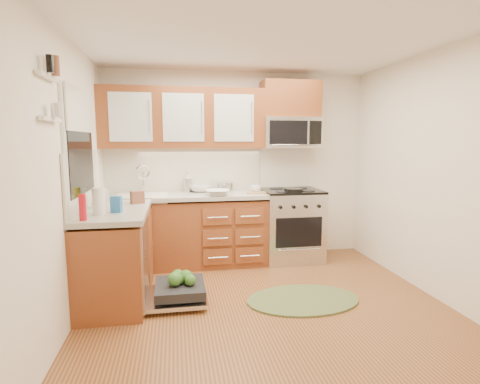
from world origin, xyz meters
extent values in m
plane|color=brown|center=(0.00, 0.00, 0.00)|extent=(3.50, 3.50, 0.00)
plane|color=white|center=(0.00, 0.00, 2.50)|extent=(3.50, 3.50, 0.00)
cube|color=white|center=(0.00, 1.75, 1.25)|extent=(3.50, 0.04, 2.50)
cube|color=white|center=(0.00, -1.75, 1.25)|extent=(3.50, 0.04, 2.50)
cube|color=white|center=(-1.75, 0.00, 1.25)|extent=(0.04, 3.50, 2.50)
cube|color=white|center=(1.75, 0.00, 1.25)|extent=(0.04, 3.50, 2.50)
cube|color=brown|center=(-0.73, 1.45, 0.42)|extent=(2.05, 0.60, 0.85)
cube|color=brown|center=(-1.45, 0.52, 0.42)|extent=(0.60, 1.25, 0.85)
cube|color=beige|center=(-0.72, 1.44, 0.90)|extent=(2.07, 0.64, 0.05)
cube|color=beige|center=(-1.44, 0.53, 0.90)|extent=(0.64, 1.27, 0.05)
cube|color=beige|center=(-0.73, 1.74, 1.21)|extent=(2.05, 0.02, 0.57)
cube|color=beige|center=(-1.74, 0.52, 1.21)|extent=(0.02, 1.25, 0.57)
cube|color=brown|center=(0.68, 1.57, 2.13)|extent=(0.76, 0.35, 0.47)
cube|color=white|center=(-1.71, 0.50, 1.88)|extent=(0.02, 0.96, 0.40)
cube|color=white|center=(-1.72, -0.35, 2.05)|extent=(0.04, 0.40, 0.03)
cube|color=white|center=(-1.72, -0.35, 1.75)|extent=(0.04, 0.40, 0.03)
cylinder|color=black|center=(0.63, 1.24, 0.97)|extent=(0.30, 0.30, 0.04)
cylinder|color=silver|center=(-0.19, 1.60, 0.99)|extent=(0.27, 0.27, 0.12)
cube|color=#A2794A|center=(0.18, 1.36, 0.93)|extent=(0.27, 0.20, 0.02)
cylinder|color=silver|center=(-0.68, 1.65, 1.01)|extent=(0.12, 0.12, 0.18)
cylinder|color=white|center=(-1.54, 0.25, 1.05)|extent=(0.13, 0.13, 0.25)
cylinder|color=#FDF61C|center=(-1.62, 0.61, 1.03)|extent=(0.07, 0.07, 0.21)
cylinder|color=#B40F1B|center=(-1.62, 0.00, 1.04)|extent=(0.07, 0.07, 0.23)
cube|color=brown|center=(-1.25, 0.82, 0.99)|extent=(0.16, 0.14, 0.13)
cube|color=#2464A8|center=(-1.39, 0.32, 1.00)|extent=(0.11, 0.08, 0.15)
imported|color=#999999|center=(-0.33, 1.25, 0.96)|extent=(0.33, 0.33, 0.07)
imported|color=#999999|center=(-0.51, 1.60, 0.97)|extent=(0.29, 0.29, 0.09)
imported|color=#999999|center=(0.19, 1.41, 0.98)|extent=(0.17, 0.17, 0.10)
imported|color=#999999|center=(-0.67, 1.68, 1.06)|extent=(0.11, 0.11, 0.27)
imported|color=#999999|center=(-1.62, 1.05, 1.01)|extent=(0.09, 0.09, 0.17)
imported|color=#999999|center=(-1.62, 0.62, 1.00)|extent=(0.14, 0.14, 0.15)
camera|label=1|loc=(-0.84, -3.29, 1.60)|focal=28.00mm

